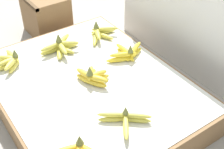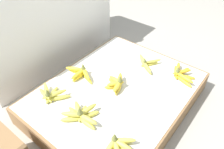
{
  "view_description": "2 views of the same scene",
  "coord_description": "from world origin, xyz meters",
  "px_view_note": "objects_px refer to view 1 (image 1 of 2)",
  "views": [
    {
      "loc": [
        1.1,
        -0.62,
        1.19
      ],
      "look_at": [
        0.1,
        0.08,
        0.23
      ],
      "focal_mm": 50.0,
      "sensor_mm": 36.0,
      "label": 1
    },
    {
      "loc": [
        -0.87,
        -0.65,
        1.22
      ],
      "look_at": [
        0.04,
        0.07,
        0.23
      ],
      "focal_mm": 35.0,
      "sensor_mm": 36.0,
      "label": 2
    }
  ],
  "objects_px": {
    "banana_bunch_middle_midleft": "(93,77)",
    "wooden_crate": "(46,15)",
    "banana_bunch_middle_midright": "(125,120)",
    "banana_bunch_back_left": "(100,33)",
    "banana_bunch_middle_left": "(61,46)",
    "banana_bunch_back_midleft": "(127,53)",
    "banana_bunch_front_left": "(10,61)"
  },
  "relations": [
    {
      "from": "banana_bunch_middle_midleft",
      "to": "wooden_crate",
      "type": "bearing_deg",
      "value": 170.83
    },
    {
      "from": "banana_bunch_middle_midright",
      "to": "banana_bunch_back_left",
      "type": "bearing_deg",
      "value": 155.18
    },
    {
      "from": "banana_bunch_middle_midleft",
      "to": "banana_bunch_back_left",
      "type": "bearing_deg",
      "value": 141.77
    },
    {
      "from": "banana_bunch_middle_left",
      "to": "banana_bunch_back_left",
      "type": "xyz_separation_m",
      "value": [
        0.0,
        0.28,
        -0.0
      ]
    },
    {
      "from": "banana_bunch_back_left",
      "to": "banana_bunch_back_midleft",
      "type": "relative_size",
      "value": 0.89
    },
    {
      "from": "banana_bunch_middle_left",
      "to": "banana_bunch_back_left",
      "type": "bearing_deg",
      "value": 89.95
    },
    {
      "from": "banana_bunch_middle_midright",
      "to": "banana_bunch_back_left",
      "type": "distance_m",
      "value": 0.75
    },
    {
      "from": "wooden_crate",
      "to": "banana_bunch_back_midleft",
      "type": "xyz_separation_m",
      "value": [
        0.78,
        0.14,
        0.05
      ]
    },
    {
      "from": "banana_bunch_front_left",
      "to": "banana_bunch_middle_left",
      "type": "relative_size",
      "value": 0.85
    },
    {
      "from": "wooden_crate",
      "to": "banana_bunch_middle_left",
      "type": "relative_size",
      "value": 1.3
    },
    {
      "from": "banana_bunch_middle_midright",
      "to": "banana_bunch_back_midleft",
      "type": "distance_m",
      "value": 0.51
    },
    {
      "from": "banana_bunch_front_left",
      "to": "banana_bunch_middle_midright",
      "type": "relative_size",
      "value": 1.0
    },
    {
      "from": "banana_bunch_middle_midleft",
      "to": "banana_bunch_back_midleft",
      "type": "distance_m",
      "value": 0.29
    },
    {
      "from": "banana_bunch_middle_midleft",
      "to": "banana_bunch_back_midleft",
      "type": "height_order",
      "value": "banana_bunch_middle_midleft"
    },
    {
      "from": "banana_bunch_back_left",
      "to": "wooden_crate",
      "type": "bearing_deg",
      "value": -164.47
    },
    {
      "from": "banana_bunch_front_left",
      "to": "banana_bunch_middle_left",
      "type": "height_order",
      "value": "banana_bunch_middle_left"
    },
    {
      "from": "banana_bunch_back_left",
      "to": "banana_bunch_front_left",
      "type": "bearing_deg",
      "value": -93.18
    },
    {
      "from": "banana_bunch_back_midleft",
      "to": "wooden_crate",
      "type": "bearing_deg",
      "value": -169.84
    },
    {
      "from": "banana_bunch_middle_left",
      "to": "banana_bunch_middle_midright",
      "type": "height_order",
      "value": "banana_bunch_middle_left"
    },
    {
      "from": "banana_bunch_middle_midright",
      "to": "banana_bunch_back_left",
      "type": "height_order",
      "value": "banana_bunch_back_left"
    },
    {
      "from": "banana_bunch_middle_midleft",
      "to": "banana_bunch_back_midleft",
      "type": "xyz_separation_m",
      "value": [
        -0.07,
        0.28,
        -0.0
      ]
    },
    {
      "from": "banana_bunch_back_left",
      "to": "banana_bunch_back_midleft",
      "type": "bearing_deg",
      "value": 0.11
    },
    {
      "from": "banana_bunch_middle_midright",
      "to": "banana_bunch_back_left",
      "type": "relative_size",
      "value": 0.9
    },
    {
      "from": "banana_bunch_middle_left",
      "to": "banana_bunch_middle_midleft",
      "type": "distance_m",
      "value": 0.35
    },
    {
      "from": "wooden_crate",
      "to": "banana_bunch_back_midleft",
      "type": "bearing_deg",
      "value": 10.16
    },
    {
      "from": "banana_bunch_middle_left",
      "to": "banana_bunch_back_midleft",
      "type": "xyz_separation_m",
      "value": [
        0.28,
        0.28,
        -0.0
      ]
    },
    {
      "from": "wooden_crate",
      "to": "banana_bunch_middle_midright",
      "type": "height_order",
      "value": "wooden_crate"
    },
    {
      "from": "banana_bunch_back_midleft",
      "to": "banana_bunch_front_left",
      "type": "bearing_deg",
      "value": -118.44
    },
    {
      "from": "banana_bunch_front_left",
      "to": "banana_bunch_middle_left",
      "type": "xyz_separation_m",
      "value": [
        0.03,
        0.3,
        0.0
      ]
    },
    {
      "from": "wooden_crate",
      "to": "banana_bunch_front_left",
      "type": "xyz_separation_m",
      "value": [
        0.47,
        -0.43,
        0.05
      ]
    },
    {
      "from": "banana_bunch_front_left",
      "to": "banana_bunch_back_midleft",
      "type": "height_order",
      "value": "same"
    },
    {
      "from": "banana_bunch_back_midleft",
      "to": "banana_bunch_back_left",
      "type": "bearing_deg",
      "value": -179.89
    }
  ]
}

